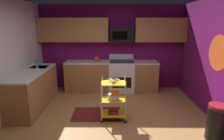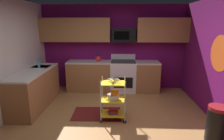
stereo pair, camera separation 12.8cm
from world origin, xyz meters
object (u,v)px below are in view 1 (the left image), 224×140
(rolling_cart, at_px, (113,99))
(mixing_bowl_small, at_px, (115,93))
(fruit_bowl, at_px, (113,81))
(dish_soap_bottle, at_px, (37,64))
(microwave, at_px, (122,35))
(oven_range, at_px, (121,75))
(mixing_bowl_large, at_px, (114,97))
(trash_can, at_px, (217,122))
(kettle, at_px, (96,59))
(book_stack, at_px, (113,112))

(rolling_cart, distance_m, mixing_bowl_small, 0.17)
(fruit_bowl, distance_m, dish_soap_bottle, 2.17)
(microwave, xyz_separation_m, rolling_cart, (-0.24, -1.94, -1.25))
(rolling_cart, bearing_deg, oven_range, 82.58)
(rolling_cart, bearing_deg, mixing_bowl_large, 0.00)
(oven_range, bearing_deg, fruit_bowl, -97.42)
(oven_range, height_order, rolling_cart, oven_range)
(rolling_cart, distance_m, trash_can, 1.98)
(dish_soap_bottle, bearing_deg, mixing_bowl_small, -25.18)
(rolling_cart, height_order, mixing_bowl_large, rolling_cart)
(mixing_bowl_large, bearing_deg, fruit_bowl, 180.00)
(microwave, xyz_separation_m, dish_soap_bottle, (-2.20, -1.03, -0.68))
(fruit_bowl, relative_size, mixing_bowl_small, 1.49)
(oven_range, height_order, microwave, microwave)
(microwave, bearing_deg, fruit_bowl, -97.01)
(mixing_bowl_large, relative_size, kettle, 0.95)
(mixing_bowl_small, xyz_separation_m, dish_soap_bottle, (-1.99, 0.94, 0.40))
(mixing_bowl_small, height_order, book_stack, mixing_bowl_small)
(mixing_bowl_large, distance_m, mixing_bowl_small, 0.11)
(oven_range, bearing_deg, rolling_cart, -97.42)
(rolling_cart, bearing_deg, mixing_bowl_small, -39.09)
(mixing_bowl_large, xyz_separation_m, trash_can, (1.83, -0.73, -0.19))
(fruit_bowl, height_order, kettle, kettle)
(microwave, distance_m, mixing_bowl_small, 2.26)
(mixing_bowl_large, xyz_separation_m, dish_soap_bottle, (-1.96, 0.91, 0.50))
(oven_range, height_order, mixing_bowl_large, oven_range)
(mixing_bowl_large, bearing_deg, book_stack, 180.00)
(mixing_bowl_large, bearing_deg, mixing_bowl_small, -40.73)
(oven_range, xyz_separation_m, rolling_cart, (-0.24, -1.84, -0.03))
(microwave, distance_m, book_stack, 2.49)
(rolling_cart, distance_m, mixing_bowl_large, 0.07)
(microwave, height_order, book_stack, microwave)
(kettle, bearing_deg, mixing_bowl_large, -74.13)
(microwave, bearing_deg, kettle, -171.86)
(oven_range, xyz_separation_m, fruit_bowl, (-0.24, -1.84, 0.40))
(microwave, relative_size, kettle, 2.65)
(dish_soap_bottle, distance_m, trash_can, 4.19)
(fruit_bowl, bearing_deg, dish_soap_bottle, 155.09)
(mixing_bowl_small, distance_m, trash_can, 1.96)
(mixing_bowl_small, bearing_deg, fruit_bowl, 140.91)
(rolling_cart, bearing_deg, dish_soap_bottle, 155.09)
(microwave, height_order, kettle, microwave)
(trash_can, bearing_deg, dish_soap_bottle, 156.60)
(trash_can, bearing_deg, book_stack, 158.26)
(microwave, bearing_deg, dish_soap_bottle, -154.84)
(mixing_bowl_large, bearing_deg, trash_can, -21.76)
(mixing_bowl_small, bearing_deg, kettle, 106.54)
(rolling_cart, relative_size, book_stack, 4.21)
(oven_range, distance_m, dish_soap_bottle, 2.45)
(rolling_cart, xyz_separation_m, dish_soap_bottle, (-1.96, 0.91, 0.57))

